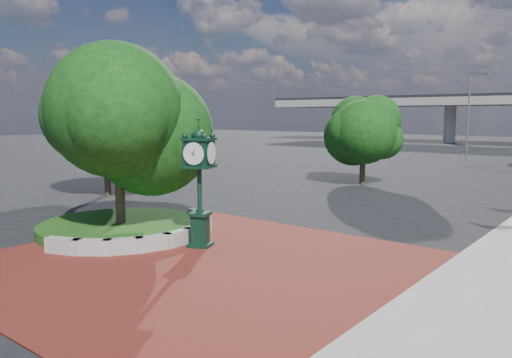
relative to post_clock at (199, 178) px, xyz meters
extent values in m
plane|color=black|center=(1.12, -0.36, -2.36)|extent=(200.00, 200.00, 0.00)
cube|color=maroon|center=(1.12, -1.36, -2.34)|extent=(12.00, 12.00, 0.04)
cube|color=#9E9B93|center=(-2.78, -3.37, -2.09)|extent=(1.29, 0.76, 0.54)
cube|color=#9E9B93|center=(-1.93, -2.90, -2.09)|extent=(1.20, 1.04, 0.54)
cube|color=#9E9B93|center=(-1.26, -2.19, -2.09)|extent=(1.00, 1.22, 0.54)
cube|color=#9E9B93|center=(-0.83, -1.32, -2.09)|extent=(0.71, 1.30, 0.54)
cube|color=#9E9B93|center=(-0.68, -0.36, -2.09)|extent=(0.35, 1.25, 0.54)
cube|color=#9E9B93|center=(-0.83, 0.60, -2.09)|extent=(0.71, 1.30, 0.54)
cube|color=#9E9B93|center=(-1.26, 1.48, -2.09)|extent=(1.00, 1.22, 0.54)
cube|color=#9E9B93|center=(-1.93, 2.18, -2.09)|extent=(1.20, 1.04, 0.54)
cube|color=#9E9B93|center=(-2.78, 2.65, -2.09)|extent=(1.29, 0.76, 0.54)
cylinder|color=#134314|center=(-3.88, -0.36, -2.16)|extent=(6.10, 6.10, 0.40)
cylinder|color=#9E9B93|center=(-33.88, 69.64, 0.64)|extent=(1.80, 1.80, 6.00)
cylinder|color=#9E9B93|center=(-13.88, 69.64, 0.64)|extent=(1.80, 1.80, 6.00)
cylinder|color=#38281C|center=(-3.88, -0.36, -1.28)|extent=(0.36, 0.36, 2.17)
sphere|color=#0F3711|center=(-3.88, -0.36, 1.37)|extent=(5.20, 5.20, 5.20)
cylinder|color=#38281C|center=(-11.88, 4.64, -1.14)|extent=(0.36, 0.36, 2.45)
sphere|color=#0F3711|center=(-11.88, 4.64, 1.77)|extent=(5.60, 5.60, 5.60)
cylinder|color=#38281C|center=(-2.88, 17.64, -1.40)|extent=(0.36, 0.36, 1.92)
sphere|color=#0F3711|center=(-2.88, 17.64, 0.88)|extent=(4.40, 4.40, 4.40)
cube|color=black|center=(0.00, 0.00, -2.29)|extent=(0.94, 0.94, 0.14)
cube|color=black|center=(0.00, 0.00, -1.73)|extent=(0.64, 0.64, 0.99)
cube|color=black|center=(0.00, 0.00, -1.20)|extent=(0.82, 0.82, 0.11)
cylinder|color=black|center=(0.00, 0.00, -0.38)|extent=(0.15, 0.15, 1.54)
cube|color=black|center=(0.00, 0.00, 0.85)|extent=(1.05, 1.05, 0.81)
cylinder|color=white|center=(0.15, -0.40, 0.85)|extent=(0.69, 0.31, 0.72)
cylinder|color=white|center=(-0.15, 0.40, 0.85)|extent=(0.69, 0.31, 0.72)
cylinder|color=white|center=(-0.40, -0.15, 0.85)|extent=(0.31, 0.69, 0.72)
cylinder|color=white|center=(0.40, 0.15, 0.85)|extent=(0.31, 0.69, 0.72)
sphere|color=black|center=(0.00, 0.00, 1.41)|extent=(0.40, 0.40, 0.40)
cone|color=black|center=(0.00, 0.00, 1.71)|extent=(0.16, 0.16, 0.45)
cylinder|color=slate|center=(-2.59, 39.25, 1.81)|extent=(0.15, 0.15, 8.34)
cube|color=slate|center=(-1.77, 39.08, 5.98)|extent=(1.66, 0.49, 0.11)
cube|color=slate|center=(-1.05, 38.92, 5.89)|extent=(0.50, 0.33, 0.14)
camera|label=1|loc=(11.74, -11.67, 2.09)|focal=35.00mm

